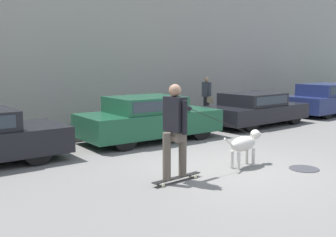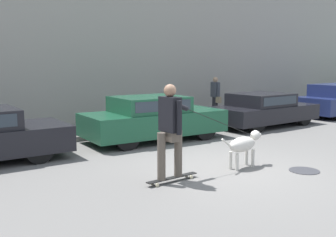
# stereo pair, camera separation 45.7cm
# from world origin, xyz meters

# --- Properties ---
(ground_plane) EXTENTS (36.00, 36.00, 0.00)m
(ground_plane) POSITION_xyz_m (0.00, 0.00, 0.00)
(ground_plane) COLOR slate
(back_wall) EXTENTS (32.00, 0.30, 5.98)m
(back_wall) POSITION_xyz_m (0.00, 6.84, 2.99)
(back_wall) COLOR #9E998E
(back_wall) RESTS_ON ground_plane
(sidewalk_curb) EXTENTS (30.00, 2.20, 0.14)m
(sidewalk_curb) POSITION_xyz_m (0.00, 5.57, 0.07)
(sidewalk_curb) COLOR gray
(sidewalk_curb) RESTS_ON ground_plane
(parked_car_1) EXTENTS (4.05, 1.88, 1.26)m
(parked_car_1) POSITION_xyz_m (0.40, 3.46, 0.62)
(parked_car_1) COLOR black
(parked_car_1) RESTS_ON ground_plane
(parked_car_2) EXTENTS (4.03, 1.94, 1.14)m
(parked_car_2) POSITION_xyz_m (4.93, 3.46, 0.57)
(parked_car_2) COLOR black
(parked_car_2) RESTS_ON ground_plane
(dog) EXTENTS (1.23, 0.39, 0.75)m
(dog) POSITION_xyz_m (0.40, -0.09, 0.50)
(dog) COLOR beige
(dog) RESTS_ON ground_plane
(skateboarder) EXTENTS (2.77, 0.61, 1.82)m
(skateboarder) POSITION_xyz_m (-1.46, -0.07, 1.04)
(skateboarder) COLOR beige
(skateboarder) RESTS_ON ground_plane
(pedestrian_with_bag) EXTENTS (0.28, 0.69, 1.52)m
(pedestrian_with_bag) POSITION_xyz_m (4.39, 5.36, 0.98)
(pedestrian_with_bag) COLOR #28282D
(pedestrian_with_bag) RESTS_ON sidewalk_curb
(manhole_cover) EXTENTS (0.61, 0.61, 0.01)m
(manhole_cover) POSITION_xyz_m (1.23, -1.00, 0.01)
(manhole_cover) COLOR #38383D
(manhole_cover) RESTS_ON ground_plane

